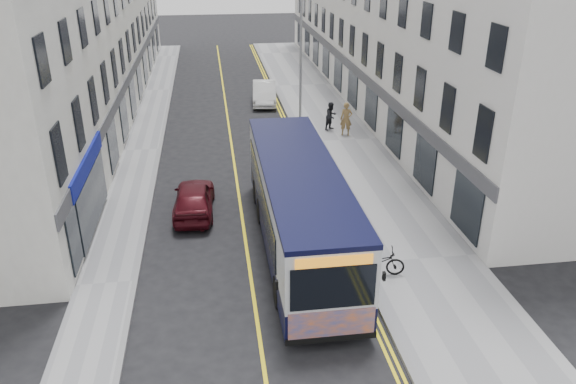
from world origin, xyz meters
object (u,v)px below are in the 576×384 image
object	(u,v)px
pedestrian_near	(346,119)
car_maroon	(194,198)
streetlamp	(299,60)
pedestrian_far	(331,116)
car_white	(264,93)
city_bus	(299,205)
bicycle	(377,262)

from	to	relation	value
pedestrian_near	car_maroon	bearing A→B (deg)	-118.01
pedestrian_near	streetlamp	bearing A→B (deg)	173.39
pedestrian_far	car_white	xyz separation A→B (m)	(-3.39, 6.80, -0.21)
streetlamp	pedestrian_near	size ratio (longest dim) A/B	4.09
city_bus	pedestrian_far	size ratio (longest dim) A/B	6.94
car_white	car_maroon	xyz separation A→B (m)	(-4.77, -16.83, -0.04)
pedestrian_near	pedestrian_far	size ratio (longest dim) A/B	1.15
car_maroon	pedestrian_far	bearing A→B (deg)	-126.41
city_bus	car_maroon	size ratio (longest dim) A/B	2.83
pedestrian_near	car_maroon	xyz separation A→B (m)	(-8.81, -8.91, -0.39)
streetlamp	bicycle	bearing A→B (deg)	-89.17
streetlamp	car_white	size ratio (longest dim) A/B	1.74
car_white	car_maroon	bearing A→B (deg)	-100.58
city_bus	bicycle	distance (m)	3.59
pedestrian_near	car_white	size ratio (longest dim) A/B	0.43
city_bus	bicycle	xyz separation A→B (m)	(2.40, -2.35, -1.26)
pedestrian_far	car_maroon	distance (m)	12.94
streetlamp	city_bus	bearing A→B (deg)	-99.04
bicycle	car_white	size ratio (longest dim) A/B	0.41
city_bus	pedestrian_near	distance (m)	13.43
car_maroon	city_bus	bearing A→B (deg)	140.65
bicycle	car_maroon	distance (m)	8.74
pedestrian_near	pedestrian_far	world-z (taller)	pedestrian_near
city_bus	pedestrian_near	xyz separation A→B (m)	(4.82, 12.52, -0.78)
city_bus	pedestrian_far	bearing A→B (deg)	73.03
car_white	car_maroon	size ratio (longest dim) A/B	1.10
streetlamp	pedestrian_near	distance (m)	4.37
car_maroon	bicycle	bearing A→B (deg)	139.77
car_white	pedestrian_far	bearing A→B (deg)	-58.28
bicycle	pedestrian_far	world-z (taller)	pedestrian_far
pedestrian_near	car_white	distance (m)	8.90
city_bus	pedestrian_far	xyz separation A→B (m)	(4.16, 13.64, -0.91)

